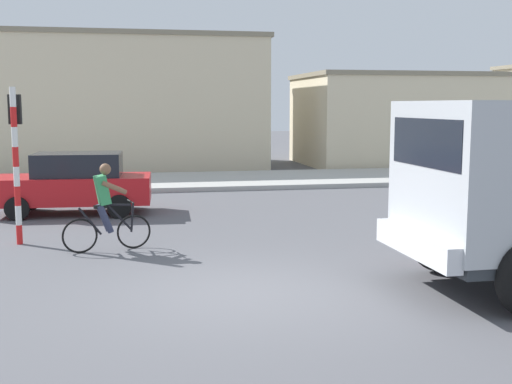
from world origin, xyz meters
TOP-DOWN VIEW (x-y plane):
  - ground_plane at (0.00, 0.00)m, footprint 120.00×120.00m
  - sidewalk_far at (0.00, 14.14)m, footprint 80.00×5.00m
  - cyclist at (-2.08, 3.32)m, footprint 1.70×0.58m
  - traffic_light_pole at (-3.86, 4.38)m, footprint 0.24×0.43m
  - car_red_near at (-3.03, 7.98)m, footprint 4.09×2.06m
  - building_mid_block at (-1.38, 21.09)m, footprint 11.73×7.01m
  - building_corner_right at (11.16, 20.13)m, footprint 9.27×6.58m

SIDE VIEW (x-z plane):
  - ground_plane at x=0.00m, z-range 0.00..0.00m
  - sidewalk_far at x=0.00m, z-range 0.00..0.16m
  - car_red_near at x=-3.03m, z-range 0.02..1.62m
  - cyclist at x=-2.08m, z-range 0.00..1.72m
  - traffic_light_pole at x=-3.86m, z-range 0.47..3.67m
  - building_corner_right at x=11.16m, z-range 0.00..4.30m
  - building_mid_block at x=-1.38m, z-range 0.00..5.87m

